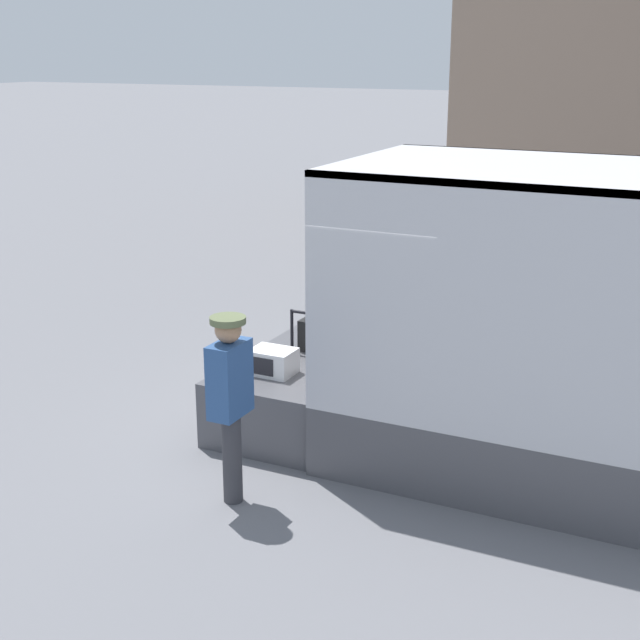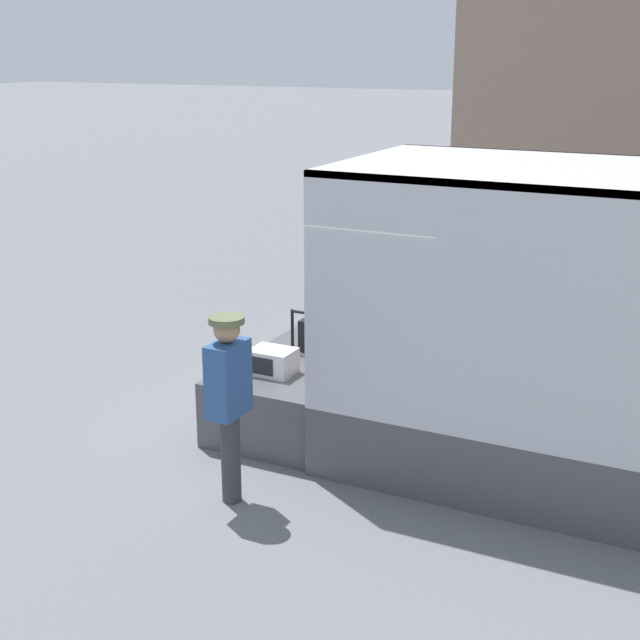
# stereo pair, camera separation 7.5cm
# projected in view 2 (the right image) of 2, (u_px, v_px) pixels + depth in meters

# --- Properties ---
(ground_plane) EXTENTS (160.00, 160.00, 0.00)m
(ground_plane) POSITION_uv_depth(u_px,v_px,m) (357.00, 429.00, 9.84)
(ground_plane) COLOR slate
(tailgate_deck) EXTENTS (1.31, 2.36, 0.72)m
(tailgate_deck) POSITION_uv_depth(u_px,v_px,m) (304.00, 389.00, 10.01)
(tailgate_deck) COLOR #4C4C51
(tailgate_deck) RESTS_ON ground
(microwave) EXTENTS (0.46, 0.37, 0.27)m
(microwave) POSITION_uv_depth(u_px,v_px,m) (273.00, 362.00, 9.42)
(microwave) COLOR white
(microwave) RESTS_ON tailgate_deck
(portable_generator) EXTENTS (0.70, 0.52, 0.50)m
(portable_generator) POSITION_uv_depth(u_px,v_px,m) (330.00, 334.00, 10.15)
(portable_generator) COLOR black
(portable_generator) RESTS_ON tailgate_deck
(worker_person) EXTENTS (0.32, 0.44, 1.79)m
(worker_person) POSITION_uv_depth(u_px,v_px,m) (229.00, 389.00, 7.96)
(worker_person) COLOR #38383D
(worker_person) RESTS_ON ground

